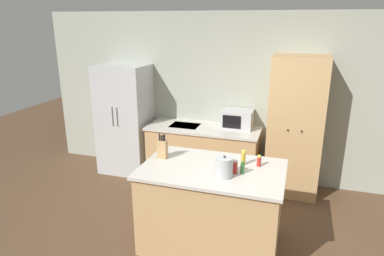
{
  "coord_description": "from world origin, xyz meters",
  "views": [
    {
      "loc": [
        0.56,
        -2.87,
        2.47
      ],
      "look_at": [
        -0.79,
        1.4,
        1.05
      ],
      "focal_mm": 32.0,
      "sensor_mm": 36.0,
      "label": 1
    }
  ],
  "objects_px": {
    "spice_bottle_amber_oil": "(259,161)",
    "spice_bottle_green_herb": "(242,168)",
    "pantry_cabinet": "(295,127)",
    "kettle": "(224,167)",
    "microwave": "(237,119)",
    "spice_bottle_short_red": "(235,167)",
    "knife_block": "(163,149)",
    "spice_bottle_tall_dark": "(243,158)",
    "refrigerator": "(125,119)"
  },
  "relations": [
    {
      "from": "spice_bottle_amber_oil",
      "to": "spice_bottle_green_herb",
      "type": "relative_size",
      "value": 0.99
    },
    {
      "from": "pantry_cabinet",
      "to": "kettle",
      "type": "bearing_deg",
      "value": -109.99
    },
    {
      "from": "microwave",
      "to": "spice_bottle_short_red",
      "type": "bearing_deg",
      "value": -80.37
    },
    {
      "from": "knife_block",
      "to": "kettle",
      "type": "bearing_deg",
      "value": -19.17
    },
    {
      "from": "spice_bottle_green_herb",
      "to": "kettle",
      "type": "height_order",
      "value": "kettle"
    },
    {
      "from": "knife_block",
      "to": "spice_bottle_green_herb",
      "type": "bearing_deg",
      "value": -8.36
    },
    {
      "from": "spice_bottle_tall_dark",
      "to": "spice_bottle_amber_oil",
      "type": "bearing_deg",
      "value": 3.76
    },
    {
      "from": "pantry_cabinet",
      "to": "spice_bottle_green_herb",
      "type": "xyz_separation_m",
      "value": [
        -0.48,
        -1.63,
        -0.0
      ]
    },
    {
      "from": "refrigerator",
      "to": "spice_bottle_short_red",
      "type": "xyz_separation_m",
      "value": [
        2.15,
        -1.62,
        0.13
      ]
    },
    {
      "from": "pantry_cabinet",
      "to": "spice_bottle_tall_dark",
      "type": "height_order",
      "value": "pantry_cabinet"
    },
    {
      "from": "spice_bottle_tall_dark",
      "to": "kettle",
      "type": "height_order",
      "value": "kettle"
    },
    {
      "from": "microwave",
      "to": "spice_bottle_green_herb",
      "type": "height_order",
      "value": "microwave"
    },
    {
      "from": "spice_bottle_short_red",
      "to": "spice_bottle_amber_oil",
      "type": "relative_size",
      "value": 1.22
    },
    {
      "from": "knife_block",
      "to": "spice_bottle_green_herb",
      "type": "relative_size",
      "value": 2.3
    },
    {
      "from": "spice_bottle_green_herb",
      "to": "kettle",
      "type": "distance_m",
      "value": 0.22
    },
    {
      "from": "pantry_cabinet",
      "to": "spice_bottle_green_herb",
      "type": "distance_m",
      "value": 1.7
    },
    {
      "from": "microwave",
      "to": "spice_bottle_green_herb",
      "type": "bearing_deg",
      "value": -77.93
    },
    {
      "from": "spice_bottle_tall_dark",
      "to": "kettle",
      "type": "relative_size",
      "value": 0.73
    },
    {
      "from": "refrigerator",
      "to": "kettle",
      "type": "relative_size",
      "value": 7.72
    },
    {
      "from": "pantry_cabinet",
      "to": "spice_bottle_amber_oil",
      "type": "distance_m",
      "value": 1.43
    },
    {
      "from": "microwave",
      "to": "knife_block",
      "type": "xyz_separation_m",
      "value": [
        -0.58,
        -1.58,
        0.03
      ]
    },
    {
      "from": "pantry_cabinet",
      "to": "kettle",
      "type": "distance_m",
      "value": 1.88
    },
    {
      "from": "pantry_cabinet",
      "to": "spice_bottle_green_herb",
      "type": "relative_size",
      "value": 15.65
    },
    {
      "from": "pantry_cabinet",
      "to": "kettle",
      "type": "relative_size",
      "value": 8.72
    },
    {
      "from": "microwave",
      "to": "knife_block",
      "type": "relative_size",
      "value": 1.53
    },
    {
      "from": "microwave",
      "to": "kettle",
      "type": "xyz_separation_m",
      "value": [
        0.2,
        -1.86,
        0.02
      ]
    },
    {
      "from": "refrigerator",
      "to": "microwave",
      "type": "distance_m",
      "value": 1.86
    },
    {
      "from": "microwave",
      "to": "spice_bottle_amber_oil",
      "type": "relative_size",
      "value": 3.56
    },
    {
      "from": "pantry_cabinet",
      "to": "spice_bottle_green_herb",
      "type": "height_order",
      "value": "pantry_cabinet"
    },
    {
      "from": "microwave",
      "to": "spice_bottle_tall_dark",
      "type": "relative_size",
      "value": 2.66
    },
    {
      "from": "spice_bottle_short_red",
      "to": "spice_bottle_green_herb",
      "type": "bearing_deg",
      "value": 13.45
    },
    {
      "from": "knife_block",
      "to": "kettle",
      "type": "height_order",
      "value": "knife_block"
    },
    {
      "from": "refrigerator",
      "to": "spice_bottle_amber_oil",
      "type": "distance_m",
      "value": 2.73
    },
    {
      "from": "spice_bottle_short_red",
      "to": "kettle",
      "type": "height_order",
      "value": "kettle"
    },
    {
      "from": "spice_bottle_tall_dark",
      "to": "spice_bottle_amber_oil",
      "type": "height_order",
      "value": "spice_bottle_tall_dark"
    },
    {
      "from": "spice_bottle_tall_dark",
      "to": "spice_bottle_green_herb",
      "type": "xyz_separation_m",
      "value": [
        0.03,
        -0.23,
        -0.02
      ]
    },
    {
      "from": "knife_block",
      "to": "kettle",
      "type": "relative_size",
      "value": 1.28
    },
    {
      "from": "spice_bottle_amber_oil",
      "to": "refrigerator",
      "type": "bearing_deg",
      "value": 149.97
    },
    {
      "from": "refrigerator",
      "to": "spice_bottle_green_herb",
      "type": "distance_m",
      "value": 2.74
    },
    {
      "from": "kettle",
      "to": "spice_bottle_green_herb",
      "type": "bearing_deg",
      "value": 38.88
    },
    {
      "from": "knife_block",
      "to": "spice_bottle_tall_dark",
      "type": "distance_m",
      "value": 0.92
    },
    {
      "from": "knife_block",
      "to": "spice_bottle_amber_oil",
      "type": "xyz_separation_m",
      "value": [
        1.08,
        0.1,
        -0.05
      ]
    },
    {
      "from": "spice_bottle_tall_dark",
      "to": "kettle",
      "type": "xyz_separation_m",
      "value": [
        -0.13,
        -0.36,
        0.02
      ]
    },
    {
      "from": "refrigerator",
      "to": "spice_bottle_tall_dark",
      "type": "bearing_deg",
      "value": -32.13
    },
    {
      "from": "refrigerator",
      "to": "spice_bottle_green_herb",
      "type": "bearing_deg",
      "value": -35.83
    },
    {
      "from": "refrigerator",
      "to": "spice_bottle_amber_oil",
      "type": "height_order",
      "value": "refrigerator"
    },
    {
      "from": "refrigerator",
      "to": "spice_bottle_green_herb",
      "type": "xyz_separation_m",
      "value": [
        2.22,
        -1.6,
        0.11
      ]
    },
    {
      "from": "spice_bottle_amber_oil",
      "to": "kettle",
      "type": "distance_m",
      "value": 0.48
    },
    {
      "from": "knife_block",
      "to": "spice_bottle_short_red",
      "type": "bearing_deg",
      "value": -10.17
    },
    {
      "from": "knife_block",
      "to": "spice_bottle_short_red",
      "type": "height_order",
      "value": "knife_block"
    }
  ]
}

